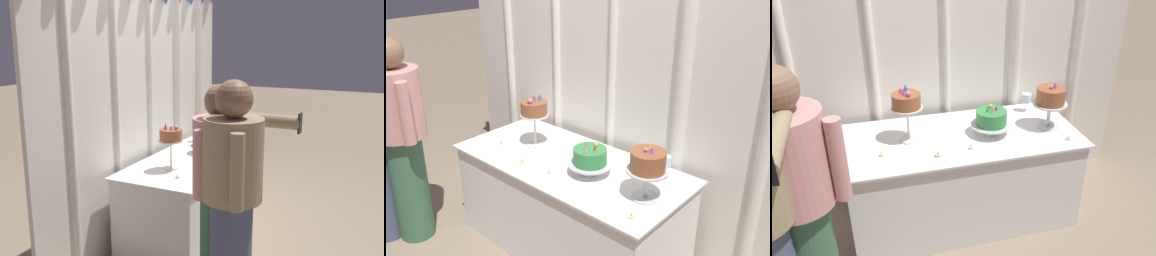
{
  "view_description": "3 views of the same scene",
  "coord_description": "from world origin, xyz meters",
  "views": [
    {
      "loc": [
        -3.57,
        -1.6,
        1.92
      ],
      "look_at": [
        0.02,
        0.12,
        1.04
      ],
      "focal_mm": 39.45,
      "sensor_mm": 36.0,
      "label": 1
    },
    {
      "loc": [
        1.87,
        -1.9,
        2.18
      ],
      "look_at": [
        -0.05,
        0.25,
        0.95
      ],
      "focal_mm": 40.15,
      "sensor_mm": 36.0,
      "label": 2
    },
    {
      "loc": [
        -0.66,
        -2.4,
        2.17
      ],
      "look_at": [
        0.02,
        0.09,
        0.81
      ],
      "focal_mm": 37.35,
      "sensor_mm": 36.0,
      "label": 3
    }
  ],
  "objects": [
    {
      "name": "cake_display_center",
      "position": [
        0.22,
        0.07,
        0.87
      ],
      "size": [
        0.3,
        0.3,
        0.23
      ],
      "color": "silver",
      "rests_on": "cake_table"
    },
    {
      "name": "tealight_far_left",
      "position": [
        -0.59,
        -0.04,
        0.76
      ],
      "size": [
        0.04,
        0.04,
        0.03
      ],
      "color": "beige",
      "rests_on": "cake_table"
    },
    {
      "name": "ground_plane",
      "position": [
        0.0,
        0.0,
        0.0
      ],
      "size": [
        24.0,
        24.0,
        0.0
      ],
      "primitive_type": "plane",
      "color": "gray"
    },
    {
      "name": "cake_table",
      "position": [
        0.0,
        0.1,
        0.37
      ],
      "size": [
        1.74,
        0.81,
        0.75
      ],
      "color": "white",
      "rests_on": "ground_plane"
    },
    {
      "name": "wine_glass",
      "position": [
        0.62,
        0.36,
        0.86
      ],
      "size": [
        0.08,
        0.08,
        0.16
      ],
      "color": "silver",
      "rests_on": "cake_table"
    },
    {
      "name": "tealight_near_left",
      "position": [
        -0.23,
        -0.15,
        0.76
      ],
      "size": [
        0.04,
        0.04,
        0.04
      ],
      "color": "beige",
      "rests_on": "cake_table"
    },
    {
      "name": "cake_display_leftmost",
      "position": [
        -0.39,
        0.13,
        1.04
      ],
      "size": [
        0.22,
        0.22,
        0.41
      ],
      "color": "silver",
      "rests_on": "cake_table"
    },
    {
      "name": "tealight_far_right",
      "position": [
        0.73,
        -0.17,
        0.76
      ],
      "size": [
        0.04,
        0.04,
        0.03
      ],
      "color": "beige",
      "rests_on": "cake_table"
    },
    {
      "name": "cake_display_rightmost",
      "position": [
        0.67,
        0.06,
        0.98
      ],
      "size": [
        0.26,
        0.26,
        0.36
      ],
      "color": "silver",
      "rests_on": "cake_table"
    },
    {
      "name": "guest_man_pink_jacket",
      "position": [
        -1.04,
        -0.6,
        0.87
      ],
      "size": [
        0.53,
        0.44,
        1.61
      ],
      "color": "#3D6B4C",
      "rests_on": "ground_plane"
    },
    {
      "name": "tealight_near_right",
      "position": [
        0.01,
        -0.11,
        0.76
      ],
      "size": [
        0.04,
        0.04,
        0.03
      ],
      "color": "beige",
      "rests_on": "cake_table"
    },
    {
      "name": "draped_curtain",
      "position": [
        0.02,
        0.59,
        1.44
      ],
      "size": [
        3.18,
        0.17,
        2.67
      ],
      "color": "white",
      "rests_on": "ground_plane"
    }
  ]
}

